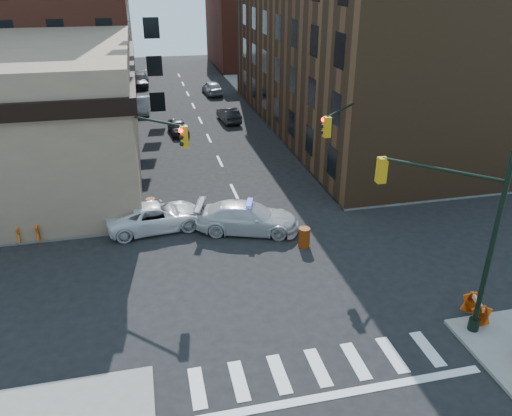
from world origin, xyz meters
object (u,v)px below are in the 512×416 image
pedestrian_a (120,214)px  barricade_se_a (476,309)px  police_car (248,217)px  barrel_road (304,237)px  parked_car_wfar (142,105)px  barrel_bank (151,206)px  barricade_nw_a (133,222)px  pedestrian_b (64,198)px  pickup (156,216)px  parked_car_enear (229,115)px  parked_car_wnear (178,127)px

pedestrian_a → barricade_se_a: bearing=5.1°
police_car → pedestrian_a: pedestrian_a is taller
barricade_se_a → barrel_road: bearing=47.0°
barrel_road → parked_car_wfar: bearing=104.4°
barrel_bank → police_car: bearing=-33.5°
barricade_se_a → barricade_nw_a: (-13.87, 11.40, 0.00)m
pedestrian_b → barricade_nw_a: pedestrian_b is taller
pedestrian_a → parked_car_wfar: bearing=130.2°
pickup → barricade_nw_a: pickup is taller
barricade_nw_a → parked_car_wfar: bearing=97.3°
parked_car_enear → pickup: bearing=64.2°
pickup → parked_car_wnear: pickup is taller
pedestrian_b → barricade_se_a: pedestrian_b is taller
parked_car_wfar → parked_car_enear: (8.16, -5.38, -0.08)m
pickup → parked_car_wfar: size_ratio=1.16×
parked_car_wfar → barrel_road: bearing=-70.8°
police_car → parked_car_enear: 22.72m
parked_car_wfar → pedestrian_b: bearing=-97.3°
pedestrian_b → barrel_bank: pedestrian_b is taller
parked_car_enear → barrel_road: bearing=83.8°
barrel_road → barricade_nw_a: 9.62m
parked_car_wnear → barricade_se_a: parked_car_wnear is taller
parked_car_enear → pedestrian_a: size_ratio=2.41×
police_car → pickup: police_car is taller
pickup → barricade_se_a: 17.01m
pickup → pedestrian_a: 2.01m
barricade_se_a → barricade_nw_a: 17.95m
barricade_nw_a → barrel_bank: bearing=72.3°
pedestrian_b → barrel_road: pedestrian_b is taller
police_car → pedestrian_b: bearing=83.5°
pickup → barrel_bank: size_ratio=5.59×
parked_car_enear → barricade_se_a: parked_car_enear is taller
pedestrian_b → barrel_bank: 5.20m
parked_car_wnear → pedestrian_a: bearing=-110.0°
pedestrian_b → barricade_se_a: size_ratio=1.36×
barricade_se_a → barricade_nw_a: size_ratio=1.00×
barrel_road → barricade_se_a: bearing=-56.8°
police_car → barrel_road: (2.55, -2.43, -0.29)m
parked_car_enear → barricade_nw_a: 23.12m
barrel_road → barricade_nw_a: (-8.86, 3.76, 0.08)m
pickup → barricade_nw_a: bearing=87.6°
barrel_road → barricade_nw_a: size_ratio=0.86×
barrel_road → barrel_bank: bearing=142.9°
pedestrian_a → barrel_road: size_ratio=1.63×
pedestrian_a → barricade_nw_a: bearing=19.1°
police_car → barricade_nw_a: (-6.31, 1.33, -0.21)m
pedestrian_a → barricade_se_a: 18.65m
pedestrian_a → barrel_bank: (1.74, 1.81, -0.54)m
parked_car_wfar → barrel_road: parked_car_wfar is taller
parked_car_wnear → pedestrian_b: (-8.03, -14.90, 0.36)m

